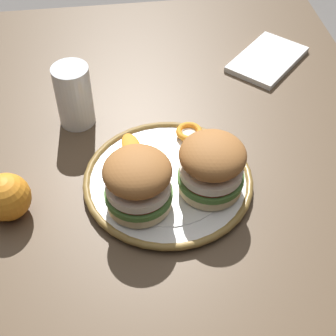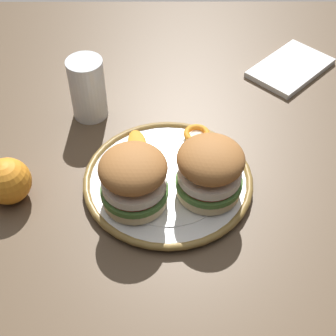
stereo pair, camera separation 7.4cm
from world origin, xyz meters
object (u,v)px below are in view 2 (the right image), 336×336
object	(u,v)px
dinner_plate	(168,180)
whole_orange	(8,181)
sandwich_half_right	(134,179)
dining_table	(163,196)
drinking_glass	(88,92)
sandwich_half_left	(210,170)

from	to	relation	value
dinner_plate	whole_orange	world-z (taller)	whole_orange
sandwich_half_right	whole_orange	bearing A→B (deg)	83.77
dining_table	dinner_plate	bearing A→B (deg)	-170.47
sandwich_half_right	whole_orange	world-z (taller)	sandwich_half_right
dinner_plate	drinking_glass	size ratio (longest dim) A/B	2.35
drinking_glass	sandwich_half_right	bearing A→B (deg)	-157.54
dinner_plate	sandwich_half_left	size ratio (longest dim) A/B	2.37
dining_table	sandwich_half_right	bearing A→B (deg)	158.79
drinking_glass	dining_table	bearing A→B (deg)	-131.58
sandwich_half_right	drinking_glass	distance (m)	0.25
dinner_plate	sandwich_half_right	world-z (taller)	sandwich_half_right
dining_table	whole_orange	distance (m)	0.30
dining_table	sandwich_half_left	world-z (taller)	sandwich_half_left
sandwich_half_left	drinking_glass	bearing A→B (deg)	44.97
sandwich_half_right	drinking_glass	world-z (taller)	drinking_glass
sandwich_half_left	sandwich_half_right	size ratio (longest dim) A/B	0.92
whole_orange	sandwich_half_left	bearing A→B (deg)	-90.69
dining_table	dinner_plate	size ratio (longest dim) A/B	3.93
dining_table	sandwich_half_right	size ratio (longest dim) A/B	8.59
dinner_plate	sandwich_half_left	bearing A→B (deg)	-115.03
drinking_glass	whole_orange	distance (m)	0.24
drinking_glass	whole_orange	xyz separation A→B (m)	(-0.21, 0.11, -0.01)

